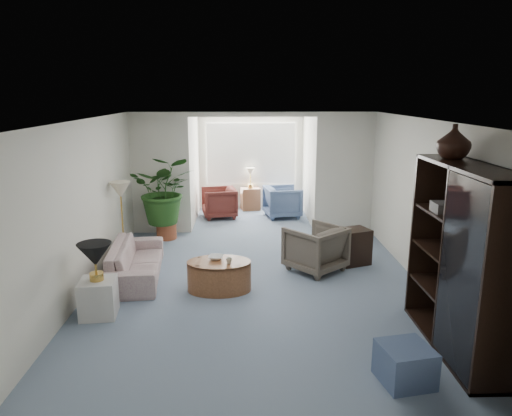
{
  "coord_description": "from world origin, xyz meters",
  "views": [
    {
      "loc": [
        -0.2,
        -6.71,
        2.86
      ],
      "look_at": [
        0.0,
        0.6,
        1.1
      ],
      "focal_mm": 33.49,
      "sensor_mm": 36.0,
      "label": 1
    }
  ],
  "objects_px": {
    "sunroom_chair_blue": "(283,202)",
    "sunroom_chair_maroon": "(219,203)",
    "entertainment_cabinet": "(462,260)",
    "framed_picture": "(430,177)",
    "sofa": "(136,261)",
    "floor_lamp": "(120,190)",
    "plant_pot": "(167,231)",
    "side_table_dark": "(353,246)",
    "table_lamp": "(95,255)",
    "sunroom_table": "(250,199)",
    "cabinet_urn": "(454,142)",
    "end_table": "(98,298)",
    "wingback_chair": "(315,248)",
    "coffee_cup": "(229,261)",
    "coffee_bowl": "(216,257)",
    "ottoman": "(405,364)",
    "coffee_table": "(219,276)"
  },
  "relations": [
    {
      "from": "sunroom_chair_blue",
      "to": "sunroom_chair_maroon",
      "type": "relative_size",
      "value": 1.04
    },
    {
      "from": "entertainment_cabinet",
      "to": "sunroom_chair_blue",
      "type": "relative_size",
      "value": 2.63
    },
    {
      "from": "framed_picture",
      "to": "sofa",
      "type": "height_order",
      "value": "framed_picture"
    },
    {
      "from": "floor_lamp",
      "to": "plant_pot",
      "type": "relative_size",
      "value": 0.9
    },
    {
      "from": "side_table_dark",
      "to": "entertainment_cabinet",
      "type": "distance_m",
      "value": 2.95
    },
    {
      "from": "table_lamp",
      "to": "sunroom_table",
      "type": "relative_size",
      "value": 0.8
    },
    {
      "from": "plant_pot",
      "to": "sunroom_chair_maroon",
      "type": "xyz_separation_m",
      "value": [
        0.98,
        1.68,
        0.19
      ]
    },
    {
      "from": "cabinet_urn",
      "to": "sunroom_table",
      "type": "distance_m",
      "value": 6.96
    },
    {
      "from": "end_table",
      "to": "table_lamp",
      "type": "bearing_deg",
      "value": -90.0
    },
    {
      "from": "wingback_chair",
      "to": "sunroom_chair_blue",
      "type": "xyz_separation_m",
      "value": [
        -0.25,
        3.51,
        -0.01
      ]
    },
    {
      "from": "coffee_cup",
      "to": "entertainment_cabinet",
      "type": "distance_m",
      "value": 3.15
    },
    {
      "from": "coffee_bowl",
      "to": "wingback_chair",
      "type": "distance_m",
      "value": 1.74
    },
    {
      "from": "sofa",
      "to": "coffee_bowl",
      "type": "bearing_deg",
      "value": -115.03
    },
    {
      "from": "cabinet_urn",
      "to": "sunroom_chair_maroon",
      "type": "bearing_deg",
      "value": 118.58
    },
    {
      "from": "sunroom_table",
      "to": "plant_pot",
      "type": "bearing_deg",
      "value": -125.52
    },
    {
      "from": "sofa",
      "to": "sunroom_table",
      "type": "height_order",
      "value": "sunroom_table"
    },
    {
      "from": "side_table_dark",
      "to": "cabinet_urn",
      "type": "distance_m",
      "value": 3.1
    },
    {
      "from": "framed_picture",
      "to": "ottoman",
      "type": "xyz_separation_m",
      "value": [
        -1.03,
        -2.33,
        -1.5
      ]
    },
    {
      "from": "plant_pot",
      "to": "sunroom_chair_blue",
      "type": "xyz_separation_m",
      "value": [
        2.48,
        1.68,
        0.21
      ]
    },
    {
      "from": "entertainment_cabinet",
      "to": "sunroom_table",
      "type": "relative_size",
      "value": 3.84
    },
    {
      "from": "sofa",
      "to": "framed_picture",
      "type": "bearing_deg",
      "value": -103.61
    },
    {
      "from": "floor_lamp",
      "to": "plant_pot",
      "type": "xyz_separation_m",
      "value": [
        0.56,
        1.2,
        -1.09
      ]
    },
    {
      "from": "entertainment_cabinet",
      "to": "cabinet_urn",
      "type": "xyz_separation_m",
      "value": [
        0.0,
        0.5,
        1.26
      ]
    },
    {
      "from": "side_table_dark",
      "to": "framed_picture",
      "type": "bearing_deg",
      "value": -55.51
    },
    {
      "from": "table_lamp",
      "to": "sunroom_table",
      "type": "bearing_deg",
      "value": 70.36
    },
    {
      "from": "wingback_chair",
      "to": "sunroom_chair_blue",
      "type": "relative_size",
      "value": 1.03
    },
    {
      "from": "entertainment_cabinet",
      "to": "sunroom_table",
      "type": "distance_m",
      "value": 7.17
    },
    {
      "from": "framed_picture",
      "to": "entertainment_cabinet",
      "type": "distance_m",
      "value": 1.79
    },
    {
      "from": "floor_lamp",
      "to": "sunroom_chair_maroon",
      "type": "xyz_separation_m",
      "value": [
        1.54,
        2.87,
        -0.9
      ]
    },
    {
      "from": "coffee_bowl",
      "to": "sunroom_chair_blue",
      "type": "height_order",
      "value": "sunroom_chair_blue"
    },
    {
      "from": "framed_picture",
      "to": "cabinet_urn",
      "type": "height_order",
      "value": "cabinet_urn"
    },
    {
      "from": "end_table",
      "to": "entertainment_cabinet",
      "type": "bearing_deg",
      "value": -11.84
    },
    {
      "from": "coffee_table",
      "to": "sunroom_table",
      "type": "bearing_deg",
      "value": 83.86
    },
    {
      "from": "sunroom_chair_blue",
      "to": "sunroom_table",
      "type": "height_order",
      "value": "sunroom_chair_blue"
    },
    {
      "from": "coffee_table",
      "to": "sunroom_chair_blue",
      "type": "bearing_deg",
      "value": 73.27
    },
    {
      "from": "framed_picture",
      "to": "coffee_bowl",
      "type": "bearing_deg",
      "value": 177.25
    },
    {
      "from": "wingback_chair",
      "to": "sunroom_table",
      "type": "xyz_separation_m",
      "value": [
        -1.0,
        4.26,
        -0.1
      ]
    },
    {
      "from": "coffee_cup",
      "to": "entertainment_cabinet",
      "type": "xyz_separation_m",
      "value": [
        2.64,
        -1.61,
        0.57
      ]
    },
    {
      "from": "end_table",
      "to": "coffee_table",
      "type": "bearing_deg",
      "value": 27.33
    },
    {
      "from": "plant_pot",
      "to": "sunroom_table",
      "type": "relative_size",
      "value": 0.72
    },
    {
      "from": "framed_picture",
      "to": "entertainment_cabinet",
      "type": "relative_size",
      "value": 0.24
    },
    {
      "from": "side_table_dark",
      "to": "sunroom_table",
      "type": "distance_m",
      "value": 4.31
    },
    {
      "from": "wingback_chair",
      "to": "entertainment_cabinet",
      "type": "height_order",
      "value": "entertainment_cabinet"
    },
    {
      "from": "sunroom_chair_maroon",
      "to": "sunroom_table",
      "type": "bearing_deg",
      "value": 124.43
    },
    {
      "from": "sofa",
      "to": "end_table",
      "type": "relative_size",
      "value": 3.78
    },
    {
      "from": "entertainment_cabinet",
      "to": "ottoman",
      "type": "height_order",
      "value": "entertainment_cabinet"
    },
    {
      "from": "table_lamp",
      "to": "sunroom_chair_maroon",
      "type": "height_order",
      "value": "table_lamp"
    },
    {
      "from": "wingback_chair",
      "to": "entertainment_cabinet",
      "type": "relative_size",
      "value": 0.39
    },
    {
      "from": "wingback_chair",
      "to": "sunroom_table",
      "type": "relative_size",
      "value": 1.51
    },
    {
      "from": "coffee_table",
      "to": "plant_pot",
      "type": "relative_size",
      "value": 2.37
    }
  ]
}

